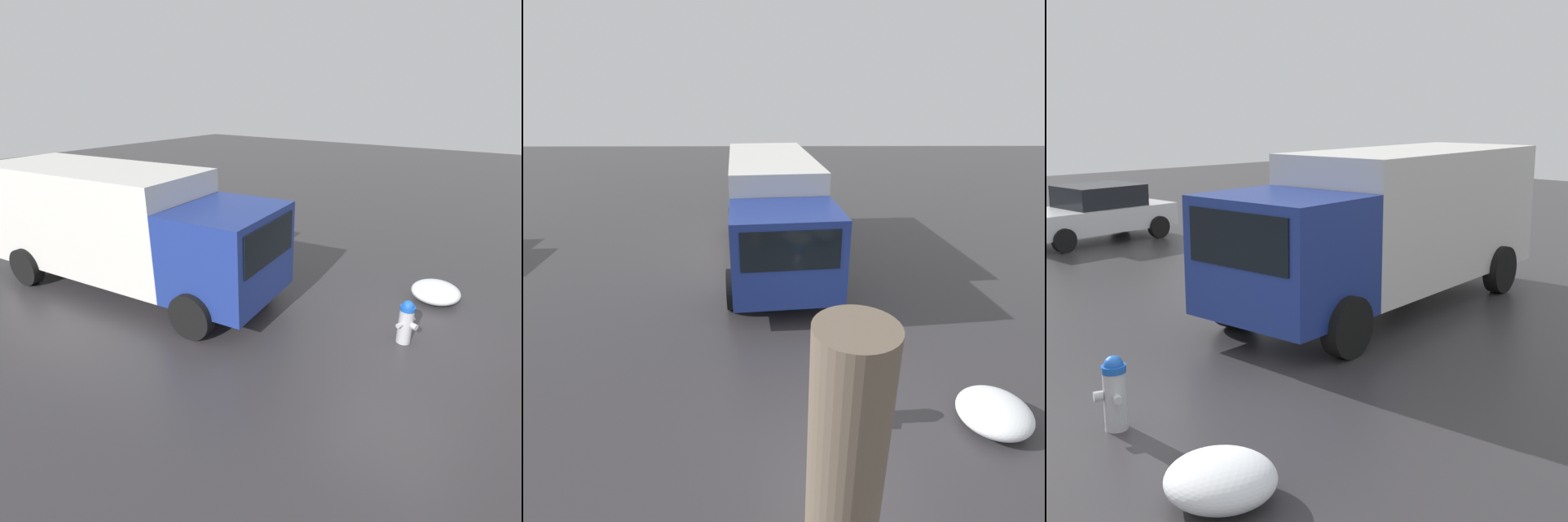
# 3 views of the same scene
# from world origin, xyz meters

# --- Properties ---
(ground_plane) EXTENTS (60.00, 60.00, 0.00)m
(ground_plane) POSITION_xyz_m (0.00, 0.00, 0.00)
(ground_plane) COLOR #333033
(fire_hydrant) EXTENTS (0.37, 0.46, 0.85)m
(fire_hydrant) POSITION_xyz_m (-0.00, 0.00, 0.43)
(fire_hydrant) COLOR #B7B7BC
(fire_hydrant) RESTS_ON ground_plane
(delivery_truck) EXTENTS (7.46, 3.12, 2.75)m
(delivery_truck) POSITION_xyz_m (6.19, 1.23, 1.52)
(delivery_truck) COLOR navy
(delivery_truck) RESTS_ON ground_plane
(parked_car) EXTENTS (4.29, 2.28, 1.48)m
(parked_car) POSITION_xyz_m (5.62, 10.89, 0.75)
(parked_car) COLOR silver
(parked_car) RESTS_ON ground_plane
(snow_pile_by_tree) EXTENTS (1.02, 1.04, 0.43)m
(snow_pile_by_tree) POSITION_xyz_m (-0.10, -2.02, 0.22)
(snow_pile_by_tree) COLOR white
(snow_pile_by_tree) RESTS_ON ground_plane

